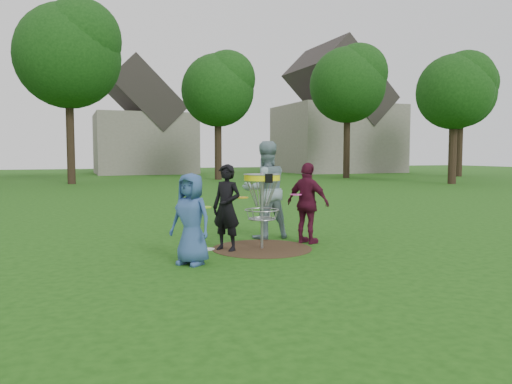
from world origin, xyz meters
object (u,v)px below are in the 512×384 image
object	(u,v)px
player_grey	(265,190)
player_maroon	(308,203)
disc_golf_basket	(262,192)
player_black	(227,208)
player_blue	(191,219)

from	to	relation	value
player_grey	player_maroon	world-z (taller)	player_grey
player_grey	disc_golf_basket	world-z (taller)	player_grey
player_black	player_maroon	bearing A→B (deg)	56.58
player_blue	player_maroon	world-z (taller)	player_maroon
player_grey	disc_golf_basket	distance (m)	1.13
player_blue	player_grey	bearing A→B (deg)	91.56
player_blue	disc_golf_basket	size ratio (longest dim) A/B	1.02
player_blue	disc_golf_basket	distance (m)	1.71
player_maroon	player_blue	bearing A→B (deg)	81.34
player_blue	player_grey	distance (m)	2.68
player_blue	disc_golf_basket	xyz separation A→B (m)	(1.48, 0.79, 0.31)
player_maroon	player_grey	bearing A→B (deg)	2.12
disc_golf_basket	player_maroon	bearing A→B (deg)	10.07
player_grey	disc_golf_basket	size ratio (longest dim) A/B	1.42
player_black	disc_golf_basket	xyz separation A→B (m)	(0.64, -0.06, 0.26)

